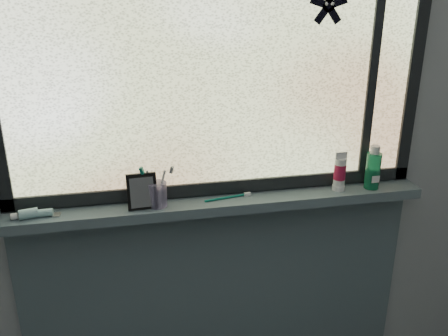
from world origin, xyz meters
TOP-DOWN VIEW (x-y plane):
  - wall_back at (0.00, 1.30)m, footprint 3.00×0.01m
  - windowsill at (0.00, 1.23)m, footprint 1.62×0.14m
  - sill_apron at (0.00, 1.29)m, footprint 1.62×0.02m
  - window_pane at (0.00, 1.28)m, footprint 1.50×0.01m
  - frame_bottom at (0.00, 1.28)m, footprint 1.60×0.03m
  - frame_right at (0.78, 1.28)m, footprint 0.05×0.03m
  - frame_mullion at (0.60, 1.28)m, footprint 0.03×0.03m
  - starfish_sticker at (0.40, 1.27)m, footprint 0.15×0.02m
  - vanity_mirror at (-0.30, 1.21)m, footprint 0.11×0.06m
  - toothpaste_tube at (-0.67, 1.21)m, footprint 0.21×0.07m
  - toothbrush_cup at (-0.24, 1.22)m, footprint 0.09×0.09m
  - toothbrush_lying at (0.02, 1.23)m, footprint 0.20×0.06m
  - mouthwash_bottle at (0.62, 1.22)m, footprint 0.08×0.08m
  - cream_tube at (0.48, 1.22)m, footprint 0.05×0.05m

SIDE VIEW (x-z plane):
  - sill_apron at x=0.00m, z-range 0.00..0.98m
  - windowsill at x=0.00m, z-range 0.98..1.02m
  - toothbrush_lying at x=0.02m, z-range 1.02..1.03m
  - toothpaste_tube at x=-0.67m, z-range 1.02..1.06m
  - frame_bottom at x=0.00m, z-range 1.02..1.07m
  - toothbrush_cup at x=-0.24m, z-range 1.02..1.11m
  - vanity_mirror at x=-0.30m, z-range 1.02..1.16m
  - cream_tube at x=0.48m, z-range 1.05..1.16m
  - mouthwash_bottle at x=0.62m, z-range 1.04..1.18m
  - wall_back at x=0.00m, z-range 0.00..2.50m
  - frame_right at x=0.78m, z-range 0.98..2.08m
  - window_pane at x=0.00m, z-range 1.03..2.03m
  - frame_mullion at x=0.60m, z-range 1.03..2.03m
  - starfish_sticker at x=0.40m, z-range 1.65..1.79m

